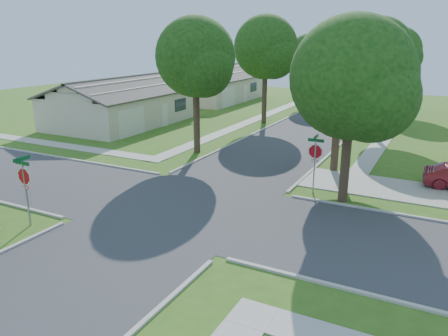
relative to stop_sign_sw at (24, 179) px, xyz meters
The scene contains 18 objects.
ground 6.95m from the stop_sign_sw, 45.00° to the left, with size 100.00×100.00×0.00m, color #395F1A.
road_ns 6.95m from the stop_sign_sw, 45.00° to the left, with size 7.00×100.00×0.02m, color #333335.
sidewalk_ne 32.61m from the stop_sign_sw, 70.62° to the left, with size 1.20×40.00×0.04m, color #9E9B91.
sidewalk_nw 30.80m from the stop_sign_sw, 92.61° to the left, with size 1.20×40.00×0.04m, color #9E9B91.
driveway 17.38m from the stop_sign_sw, 43.12° to the left, with size 8.80×3.60×0.05m, color #9E9B91.
stop_sign_sw is the anchor object (origin of this frame).
stop_sign_ne 13.29m from the stop_sign_sw, 45.00° to the left, with size 1.05×0.80×2.98m.
tree_e_near 17.04m from the stop_sign_sw, 55.41° to the left, with size 4.97×4.80×8.28m.
tree_e_mid 27.71m from the stop_sign_sw, 69.80° to the left, with size 5.59×5.40×9.21m.
tree_e_far 40.04m from the stop_sign_sw, 76.27° to the left, with size 5.17×5.00×8.72m.
tree_w_near 14.30m from the stop_sign_sw, 89.77° to the left, with size 5.38×5.20×8.97m.
tree_w_mid 26.09m from the stop_sign_sw, 89.87° to the left, with size 5.80×5.60×9.56m.
tree_w_far 38.86m from the stop_sign_sw, 89.93° to the left, with size 4.76×4.60×8.04m.
tree_ne_corner 14.64m from the stop_sign_sw, 38.84° to the left, with size 5.80×5.60×8.66m.
house_nw_near 22.71m from the stop_sign_sw, 119.83° to the left, with size 8.42×13.60×4.23m.
house_nw_far 38.40m from the stop_sign_sw, 107.10° to the left, with size 8.42×13.60×4.23m.
car_curb_east 30.86m from the stop_sign_sw, 78.97° to the left, with size 1.79×4.44×1.51m, color black.
car_curb_west 41.05m from the stop_sign_sw, 87.90° to the left, with size 1.70×4.19×1.21m, color black.
Camera 1 is at (10.28, -15.96, 7.58)m, focal length 35.00 mm.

